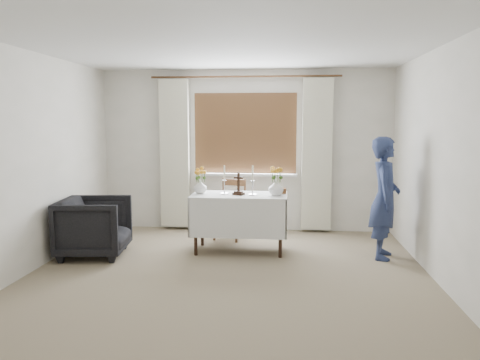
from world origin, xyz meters
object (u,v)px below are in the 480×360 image
at_px(wooden_cross, 239,184).
at_px(altar_table, 239,223).
at_px(flower_vase_left, 200,187).
at_px(flower_vase_right, 276,188).
at_px(wooden_chair, 230,209).
at_px(person, 385,198).
at_px(armchair, 94,227).

bearing_deg(wooden_cross, altar_table, 101.35).
bearing_deg(wooden_cross, flower_vase_left, -164.12).
relative_size(wooden_cross, flower_vase_right, 1.46).
height_order(wooden_chair, wooden_cross, wooden_cross).
bearing_deg(wooden_chair, flower_vase_right, -29.76).
bearing_deg(wooden_cross, person, 21.11).
distance_m(altar_table, person, 1.87).
relative_size(person, wooden_cross, 5.17).
height_order(person, flower_vase_left, person).
height_order(armchair, flower_vase_left, flower_vase_left).
height_order(altar_table, flower_vase_left, flower_vase_left).
bearing_deg(wooden_cross, flower_vase_right, 23.21).
distance_m(altar_table, flower_vase_right, 0.68).
bearing_deg(flower_vase_left, person, -3.26).
bearing_deg(person, altar_table, 98.55).
distance_m(altar_table, flower_vase_left, 0.70).
bearing_deg(flower_vase_left, flower_vase_right, -3.79).
height_order(altar_table, wooden_cross, wooden_cross).
height_order(armchair, person, person).
xyz_separation_m(armchair, flower_vase_right, (2.30, 0.34, 0.49)).
relative_size(wooden_chair, armchair, 1.05).
distance_m(altar_table, armchair, 1.86).
distance_m(wooden_chair, wooden_cross, 0.86).
distance_m(wooden_chair, armchair, 1.92).
xyz_separation_m(altar_table, wooden_cross, (-0.01, -0.04, 0.53)).
relative_size(armchair, flower_vase_left, 4.56).
height_order(wooden_chair, armchair, wooden_chair).
distance_m(person, flower_vase_right, 1.36).
distance_m(altar_table, wooden_cross, 0.53).
relative_size(altar_table, flower_vase_right, 6.15).
distance_m(wooden_chair, person, 2.20).
bearing_deg(wooden_chair, altar_table, -56.81).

